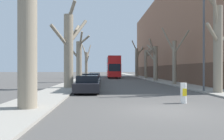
{
  "coord_description": "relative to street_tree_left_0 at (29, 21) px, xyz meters",
  "views": [
    {
      "loc": [
        -2.75,
        -9.61,
        1.82
      ],
      "look_at": [
        -0.78,
        32.33,
        1.72
      ],
      "focal_mm": 35.0,
      "sensor_mm": 36.0,
      "label": 1
    }
  ],
  "objects": [
    {
      "name": "parked_car_2",
      "position": [
        2.13,
        18.43,
        -3.37
      ],
      "size": [
        1.79,
        4.16,
        1.3
      ],
      "color": "black",
      "rests_on": "ground"
    },
    {
      "name": "ground_plane",
      "position": [
        5.99,
        -0.31,
        -3.99
      ],
      "size": [
        300.0,
        300.0,
        0.0
      ],
      "primitive_type": "plane",
      "color": "#4C4947"
    },
    {
      "name": "street_tree_left_1",
      "position": [
        0.14,
        10.97,
        -0.04
      ],
      "size": [
        3.13,
        4.73,
        8.22
      ],
      "color": "gray",
      "rests_on": "ground"
    },
    {
      "name": "lamp_post",
      "position": [
        11.26,
        7.05,
        1.21
      ],
      "size": [
        1.4,
        0.2,
        9.44
      ],
      "color": "#4C4F54",
      "rests_on": "ground"
    },
    {
      "name": "street_tree_left_0",
      "position": [
        0.0,
        0.0,
        0.0
      ],
      "size": [
        3.57,
        2.4,
        8.72
      ],
      "color": "gray",
      "rests_on": "ground"
    },
    {
      "name": "parked_car_0",
      "position": [
        2.13,
        7.23,
        -3.35
      ],
      "size": [
        1.87,
        4.15,
        1.35
      ],
      "color": "black",
      "rests_on": "ground"
    },
    {
      "name": "parked_car_1",
      "position": [
        2.13,
        12.42,
        -3.32
      ],
      "size": [
        1.85,
        4.08,
        1.4
      ],
      "color": "#4C5156",
      "rests_on": "ground"
    },
    {
      "name": "street_tree_left_2",
      "position": [
        -0.02,
        21.49,
        -0.74
      ],
      "size": [
        3.3,
        1.98,
        7.1
      ],
      "color": "gray",
      "rests_on": "ground"
    },
    {
      "name": "sidewalk_right",
      "position": [
        12.32,
        49.69,
        -3.93
      ],
      "size": [
        2.78,
        120.0,
        0.12
      ],
      "primitive_type": "cube",
      "color": "gray",
      "rests_on": "ground"
    },
    {
      "name": "street_tree_right_0",
      "position": [
        11.83,
        5.87,
        -0.37
      ],
      "size": [
        3.8,
        1.74,
        7.91
      ],
      "color": "gray",
      "rests_on": "ground"
    },
    {
      "name": "street_tree_right_4",
      "position": [
        11.82,
        43.04,
        -0.08
      ],
      "size": [
        3.32,
        1.8,
        8.88
      ],
      "color": "gray",
      "rests_on": "ground"
    },
    {
      "name": "street_tree_right_3",
      "position": [
        12.19,
        33.19,
        -0.53
      ],
      "size": [
        2.54,
        3.61,
        7.1
      ],
      "color": "gray",
      "rests_on": "ground"
    },
    {
      "name": "building_facade_right",
      "position": [
        18.7,
        31.15,
        3.79
      ],
      "size": [
        10.08,
        46.71,
        15.59
      ],
      "color": "#93664C",
      "rests_on": "ground"
    },
    {
      "name": "street_tree_left_3",
      "position": [
        0.15,
        33.45,
        -0.8
      ],
      "size": [
        2.33,
        2.63,
        7.81
      ],
      "color": "gray",
      "rests_on": "ground"
    },
    {
      "name": "sidewalk_left",
      "position": [
        -0.35,
        49.69,
        -3.93
      ],
      "size": [
        2.78,
        120.0,
        0.12
      ],
      "primitive_type": "cube",
      "color": "gray",
      "rests_on": "ground"
    },
    {
      "name": "parked_car_3",
      "position": [
        2.13,
        25.09,
        -3.36
      ],
      "size": [
        1.81,
        4.59,
        1.3
      ],
      "color": "black",
      "rests_on": "ground"
    },
    {
      "name": "double_decker_bus",
      "position": [
        5.74,
        37.05,
        -1.42
      ],
      "size": [
        2.61,
        10.08,
        4.54
      ],
      "color": "red",
      "rests_on": "ground"
    },
    {
      "name": "traffic_bollard",
      "position": [
        7.65,
        1.65,
        -3.44
      ],
      "size": [
        0.32,
        0.33,
        1.1
      ],
      "color": "white",
      "rests_on": "ground"
    },
    {
      "name": "street_tree_right_2",
      "position": [
        11.7,
        24.4,
        -0.93
      ],
      "size": [
        1.85,
        3.01,
        6.61
      ],
      "color": "gray",
      "rests_on": "ground"
    },
    {
      "name": "street_tree_right_1",
      "position": [
        11.74,
        15.3,
        -0.92
      ],
      "size": [
        2.21,
        4.46,
        6.86
      ],
      "color": "gray",
      "rests_on": "ground"
    }
  ]
}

